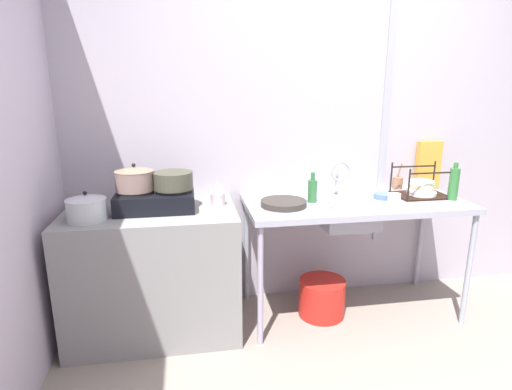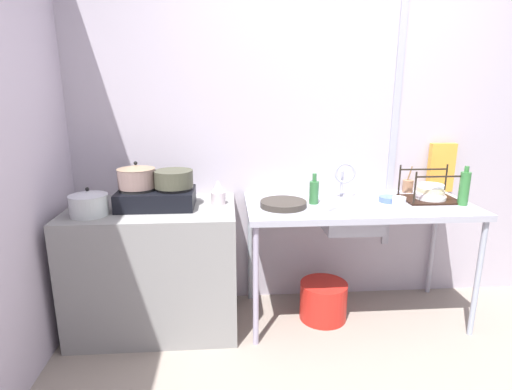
{
  "view_description": "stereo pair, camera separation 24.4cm",
  "coord_description": "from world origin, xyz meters",
  "views": [
    {
      "loc": [
        -1.02,
        -1.38,
        1.57
      ],
      "look_at": [
        -0.59,
        1.13,
        0.9
      ],
      "focal_mm": 28.47,
      "sensor_mm": 36.0,
      "label": 1
    },
    {
      "loc": [
        -0.78,
        -1.41,
        1.57
      ],
      "look_at": [
        -0.59,
        1.13,
        0.9
      ],
      "focal_mm": 28.47,
      "sensor_mm": 36.0,
      "label": 2
    }
  ],
  "objects": [
    {
      "name": "wall_back",
      "position": [
        0.0,
        1.51,
        1.36
      ],
      "size": [
        4.52,
        0.1,
        2.72
      ],
      "primitive_type": "cube",
      "color": "#B0A8B5",
      "rests_on": "ground"
    },
    {
      "name": "sink_basin",
      "position": [
        0.03,
        1.12,
        0.75
      ],
      "size": [
        0.37,
        0.34,
        0.17
      ],
      "primitive_type": "cube",
      "color": "#A2A4B3",
      "rests_on": "counter_sink"
    },
    {
      "name": "frying_pan",
      "position": [
        -0.42,
        1.08,
        0.85
      ],
      "size": [
        0.3,
        0.3,
        0.04
      ],
      "primitive_type": "cylinder",
      "color": "#332D27",
      "rests_on": "counter_sink"
    },
    {
      "name": "bottle_by_sink",
      "position": [
        -0.21,
        1.15,
        0.91
      ],
      "size": [
        0.06,
        0.06,
        0.2
      ],
      "color": "#306B38",
      "rests_on": "counter_sink"
    },
    {
      "name": "pot_on_left_burner",
      "position": [
        -1.35,
        1.13,
        1.04
      ],
      "size": [
        0.24,
        0.24,
        0.17
      ],
      "color": "#806760",
      "rests_on": "stove"
    },
    {
      "name": "wall_metal_strip",
      "position": [
        0.43,
        1.45,
        1.49
      ],
      "size": [
        0.05,
        0.01,
        2.17
      ],
      "primitive_type": "cube",
      "color": "#A2A4B3"
    },
    {
      "name": "utensil_jar",
      "position": [
        0.55,
        1.41,
        0.88
      ],
      "size": [
        0.07,
        0.07,
        0.19
      ],
      "color": "#976A4D",
      "rests_on": "counter_sink"
    },
    {
      "name": "pot_on_right_burner",
      "position": [
        -1.12,
        1.13,
        1.02
      ],
      "size": [
        0.24,
        0.24,
        0.11
      ],
      "color": "#424333",
      "rests_on": "stove"
    },
    {
      "name": "cup_by_rack",
      "position": [
        0.33,
        1.04,
        0.86
      ],
      "size": [
        0.09,
        0.09,
        0.06
      ],
      "primitive_type": "cylinder",
      "color": "white",
      "rests_on": "counter_sink"
    },
    {
      "name": "dish_rack",
      "position": [
        0.6,
        1.17,
        0.88
      ],
      "size": [
        0.36,
        0.26,
        0.23
      ],
      "color": "black",
      "rests_on": "counter_sink"
    },
    {
      "name": "small_bowl_on_drainboard",
      "position": [
        0.31,
        1.15,
        0.85
      ],
      "size": [
        0.13,
        0.13,
        0.04
      ],
      "primitive_type": "cylinder",
      "color": "#536EB1",
      "rests_on": "counter_sink"
    },
    {
      "name": "faucet",
      "position": [
        0.03,
        1.27,
        1.0
      ],
      "size": [
        0.15,
        0.08,
        0.25
      ],
      "color": "#A2A4B3",
      "rests_on": "counter_sink"
    },
    {
      "name": "stove",
      "position": [
        -1.23,
        1.13,
        0.9
      ],
      "size": [
        0.48,
        0.31,
        0.13
      ],
      "color": "black",
      "rests_on": "counter_concrete"
    },
    {
      "name": "counter_concrete",
      "position": [
        -1.27,
        1.13,
        0.42
      ],
      "size": [
        1.07,
        0.66,
        0.83
      ],
      "primitive_type": "cube",
      "color": "gray",
      "rests_on": "ground"
    },
    {
      "name": "percolator",
      "position": [
        -0.84,
        1.18,
        0.91
      ],
      "size": [
        0.1,
        0.1,
        0.16
      ],
      "color": "beige",
      "rests_on": "counter_concrete"
    },
    {
      "name": "cereal_box",
      "position": [
        0.79,
        1.42,
        1.01
      ],
      "size": [
        0.19,
        0.06,
        0.36
      ],
      "primitive_type": "cube",
      "rotation": [
        0.0,
        0.0,
        -0.01
      ],
      "color": "gold",
      "rests_on": "counter_sink"
    },
    {
      "name": "counter_sink",
      "position": [
        0.09,
        1.13,
        0.77
      ],
      "size": [
        1.5,
        0.66,
        0.83
      ],
      "color": "#A2A4B3",
      "rests_on": "ground"
    },
    {
      "name": "bottle_by_rack",
      "position": [
        0.76,
        1.04,
        0.95
      ],
      "size": [
        0.06,
        0.06,
        0.26
      ],
      "color": "#327235",
      "rests_on": "counter_sink"
    },
    {
      "name": "bucket_on_floor",
      "position": [
        -0.12,
        1.11,
        0.13
      ],
      "size": [
        0.33,
        0.33,
        0.27
      ],
      "primitive_type": "cylinder",
      "color": "red",
      "rests_on": "ground"
    },
    {
      "name": "pot_beside_stove",
      "position": [
        -1.61,
        0.99,
        0.91
      ],
      "size": [
        0.23,
        0.23,
        0.17
      ],
      "color": "silver",
      "rests_on": "counter_concrete"
    }
  ]
}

